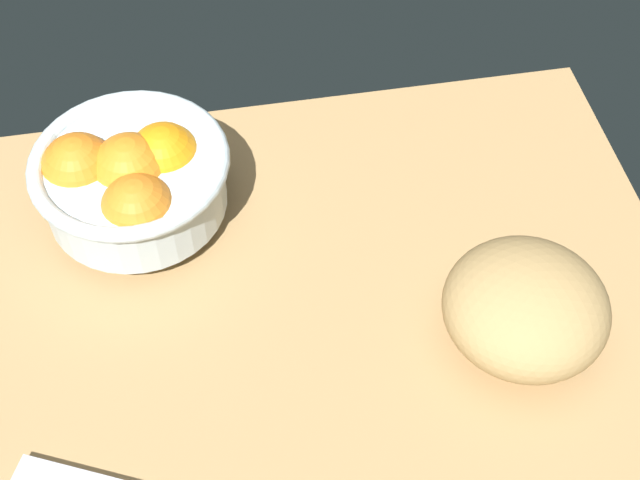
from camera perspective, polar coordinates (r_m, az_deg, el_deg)
The scene contains 3 objects.
ground_plane at distance 87.66cm, azimuth 0.40°, elevation -5.49°, with size 71.44×60.82×3.00cm, color #A88252.
fruit_bowl at distance 91.47cm, azimuth -11.99°, elevation 3.88°, with size 20.03×20.03×10.63cm.
bread_loaf at distance 83.87cm, azimuth 13.03°, elevation -4.23°, with size 15.40×15.39×8.80cm, color tan.
Camera 1 is at (-8.86, -46.32, 72.40)cm, focal length 49.99 mm.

